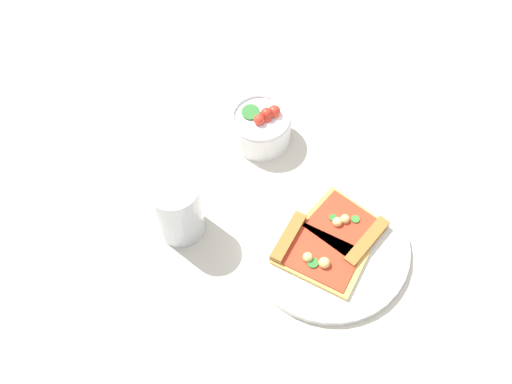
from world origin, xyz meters
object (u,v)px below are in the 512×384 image
(pizza_slice_far, at_px, (347,229))
(salad_bowl, at_px, (261,126))
(soda_glass, at_px, (178,209))
(plate, at_px, (327,245))
(pizza_slice_near, at_px, (313,254))

(pizza_slice_far, xyz_separation_m, salad_bowl, (0.12, -0.21, 0.01))
(soda_glass, bearing_deg, plate, 165.77)
(salad_bowl, distance_m, soda_glass, 0.23)
(salad_bowl, bearing_deg, pizza_slice_far, 119.50)
(plate, height_order, salad_bowl, salad_bowl)
(pizza_slice_far, relative_size, soda_glass, 1.26)
(salad_bowl, height_order, soda_glass, soda_glass)
(plate, distance_m, soda_glass, 0.25)
(plate, bearing_deg, pizza_slice_near, 35.48)
(plate, relative_size, soda_glass, 2.19)
(plate, bearing_deg, soda_glass, -14.23)
(pizza_slice_near, bearing_deg, soda_glass, -20.78)
(salad_bowl, bearing_deg, plate, 110.34)
(pizza_slice_near, height_order, salad_bowl, salad_bowl)
(plate, xyz_separation_m, soda_glass, (0.23, -0.06, 0.05))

